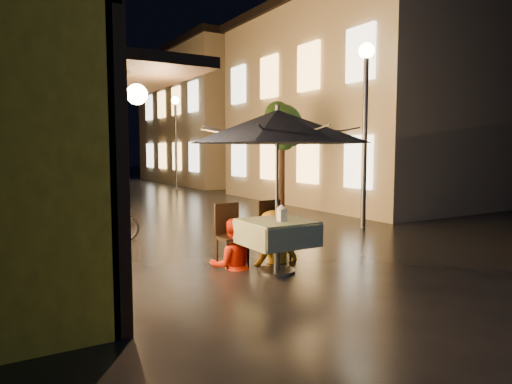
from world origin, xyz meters
TOP-DOWN VIEW (x-y plane):
  - ground at (0.00, 0.00)m, footprint 90.00×90.00m
  - east_building_near at (7.49, 6.50)m, footprint 7.30×9.30m
  - east_building_far at (7.49, 18.00)m, footprint 7.30×10.30m
  - street_tree at (2.41, 4.51)m, footprint 1.43×1.20m
  - streetlamp_near at (3.00, 2.00)m, footprint 0.36×0.36m
  - streetlamp_far at (3.00, 14.00)m, footprint 0.36×0.36m
  - cafe_table at (-0.88, -0.22)m, footprint 0.99×0.99m
  - patio_umbrella at (-0.88, -0.22)m, footprint 2.68×2.68m
  - cafe_chair_left at (-1.28, 0.52)m, footprint 0.42×0.42m
  - cafe_chair_right at (-0.48, 0.52)m, footprint 0.42×0.42m
  - table_lantern at (-0.88, -0.35)m, footprint 0.16×0.16m
  - person_orange at (-1.31, 0.36)m, footprint 0.87×0.77m
  - person_yellow at (-0.55, 0.35)m, footprint 1.06×0.61m
  - bicycle_0 at (-2.72, 3.35)m, footprint 1.70×0.95m
  - bicycle_1 at (-2.71, 4.89)m, footprint 1.86×0.56m
  - bicycle_2 at (-2.75, 4.95)m, footprint 1.74×0.80m
  - bicycle_3 at (-2.77, 6.97)m, footprint 1.67×0.81m
  - bicycle_4 at (-2.27, 8.16)m, footprint 1.86×0.67m
  - bicycle_5 at (-2.80, 8.91)m, footprint 1.67×0.51m

SIDE VIEW (x-z plane):
  - ground at x=0.00m, z-range 0.00..0.00m
  - bicycle_0 at x=-2.72m, z-range 0.00..0.85m
  - bicycle_2 at x=-2.75m, z-range 0.00..0.88m
  - bicycle_3 at x=-2.77m, z-range 0.00..0.97m
  - bicycle_4 at x=-2.27m, z-range 0.00..0.97m
  - bicycle_5 at x=-2.80m, z-range 0.00..1.00m
  - cafe_chair_left at x=-1.28m, z-range 0.05..1.03m
  - cafe_chair_right at x=-0.48m, z-range 0.05..1.03m
  - bicycle_1 at x=-2.71m, z-range 0.00..1.11m
  - cafe_table at x=-0.88m, z-range 0.20..0.98m
  - person_orange at x=-1.31m, z-range 0.00..1.49m
  - person_yellow at x=-0.55m, z-range 0.00..1.64m
  - table_lantern at x=-0.88m, z-range 0.79..1.04m
  - patio_umbrella at x=-0.88m, z-range 0.92..3.38m
  - street_tree at x=2.41m, z-range 0.85..4.00m
  - streetlamp_near at x=3.00m, z-range 0.80..5.03m
  - streetlamp_far at x=3.00m, z-range 0.80..5.03m
  - east_building_near at x=7.49m, z-range 0.01..6.81m
  - east_building_far at x=7.49m, z-range 0.01..7.31m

